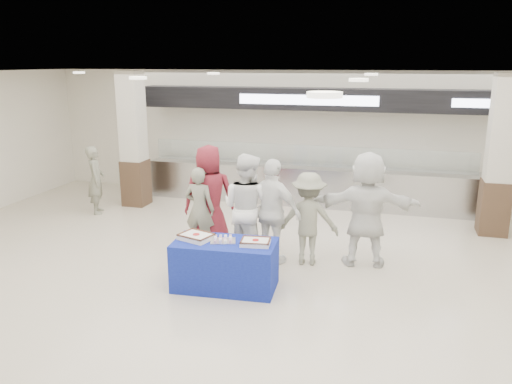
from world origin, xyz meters
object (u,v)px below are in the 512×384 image
(display_table, at_px, (225,265))
(soldier_a, at_px, (200,209))
(soldier_bg, at_px, (96,180))
(cupcake_tray, at_px, (223,239))
(sheet_cake_left, at_px, (196,236))
(civilian_white, at_px, (366,209))
(civilian_maroon, at_px, (209,197))
(sheet_cake_right, at_px, (256,242))
(chef_tall, at_px, (247,208))
(soldier_b, at_px, (308,219))
(chef_short, at_px, (273,212))

(display_table, xyz_separation_m, soldier_a, (-0.97, 1.42, 0.41))
(soldier_bg, bearing_deg, cupcake_tray, -152.99)
(sheet_cake_left, height_order, civilian_white, civilian_white)
(sheet_cake_left, bearing_deg, civilian_maroon, 103.82)
(sheet_cake_right, relative_size, civilian_maroon, 0.24)
(sheet_cake_left, distance_m, chef_tall, 1.27)
(sheet_cake_right, distance_m, soldier_b, 1.42)
(sheet_cake_left, bearing_deg, chef_tall, 68.99)
(cupcake_tray, xyz_separation_m, chef_tall, (0.03, 1.16, 0.17))
(chef_short, xyz_separation_m, civilian_white, (1.53, 0.36, 0.07))
(cupcake_tray, relative_size, civilian_maroon, 0.23)
(display_table, bearing_deg, sheet_cake_left, 176.81)
(soldier_a, height_order, civilian_white, civilian_white)
(sheet_cake_right, xyz_separation_m, soldier_a, (-1.45, 1.40, -0.01))
(soldier_a, bearing_deg, sheet_cake_right, 139.69)
(civilian_maroon, xyz_separation_m, soldier_bg, (-3.27, 1.35, -0.19))
(chef_tall, relative_size, chef_short, 1.04)
(display_table, relative_size, civilian_maroon, 0.80)
(chef_tall, xyz_separation_m, civilian_white, (2.00, 0.34, 0.04))
(chef_tall, bearing_deg, sheet_cake_left, 87.06)
(display_table, height_order, sheet_cake_right, sheet_cake_right)
(sheet_cake_left, distance_m, cupcake_tray, 0.43)
(chef_short, relative_size, soldier_b, 1.14)
(sheet_cake_right, distance_m, chef_tall, 1.27)
(soldier_a, distance_m, soldier_bg, 3.53)
(display_table, distance_m, soldier_a, 1.77)
(display_table, bearing_deg, civilian_white, 33.23)
(sheet_cake_right, xyz_separation_m, chef_short, (-0.01, 1.14, 0.12))
(soldier_a, xyz_separation_m, civilian_white, (2.97, 0.10, 0.21))
(soldier_bg, bearing_deg, civilian_white, -130.53)
(soldier_a, bearing_deg, chef_tall, 169.59)
(soldier_b, distance_m, civilian_white, 0.99)
(cupcake_tray, bearing_deg, soldier_bg, 144.11)
(display_table, xyz_separation_m, sheet_cake_right, (0.48, 0.02, 0.42))
(display_table, bearing_deg, sheet_cake_right, -2.20)
(sheet_cake_left, height_order, cupcake_tray, sheet_cake_left)
(civilian_white, bearing_deg, civilian_maroon, -10.50)
(civilian_white, bearing_deg, soldier_bg, -21.65)
(soldier_a, relative_size, chef_short, 0.85)
(soldier_a, xyz_separation_m, chef_short, (1.44, -0.26, 0.13))
(display_table, distance_m, soldier_bg, 5.12)
(chef_short, height_order, soldier_bg, chef_short)
(sheet_cake_left, xyz_separation_m, cupcake_tray, (0.42, 0.02, -0.02))
(sheet_cake_right, height_order, chef_tall, chef_tall)
(chef_tall, distance_m, soldier_b, 1.07)
(display_table, xyz_separation_m, soldier_b, (1.05, 1.32, 0.43))
(civilian_maroon, relative_size, soldier_bg, 1.24)
(civilian_maroon, height_order, soldier_b, civilian_maroon)
(civilian_maroon, bearing_deg, soldier_bg, -41.86)
(soldier_a, bearing_deg, sheet_cake_left, 113.53)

